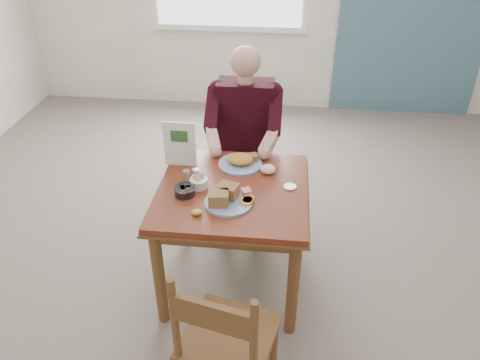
# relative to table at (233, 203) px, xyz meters

# --- Properties ---
(floor) EXTENTS (6.00, 6.00, 0.00)m
(floor) POSITION_rel_table_xyz_m (0.00, 0.00, -0.64)
(floor) COLOR #6A5D56
(floor) RESTS_ON ground
(lemon_wedge) EXTENTS (0.06, 0.05, 0.03)m
(lemon_wedge) POSITION_rel_table_xyz_m (-0.17, -0.28, 0.13)
(lemon_wedge) COLOR gold
(lemon_wedge) RESTS_ON table
(napkin) EXTENTS (0.10, 0.08, 0.06)m
(napkin) POSITION_rel_table_xyz_m (0.20, 0.19, 0.14)
(napkin) COLOR white
(napkin) RESTS_ON table
(metal_dish) EXTENTS (0.09, 0.09, 0.01)m
(metal_dish) POSITION_rel_table_xyz_m (0.34, 0.04, 0.12)
(metal_dish) COLOR silver
(metal_dish) RESTS_ON table
(table) EXTENTS (0.92, 0.92, 0.75)m
(table) POSITION_rel_table_xyz_m (0.00, 0.00, 0.00)
(table) COLOR maroon
(table) RESTS_ON ground
(chair_far) EXTENTS (0.42, 0.42, 0.95)m
(chair_far) POSITION_rel_table_xyz_m (0.00, 0.80, -0.16)
(chair_far) COLOR brown
(chair_far) RESTS_ON ground
(chair_near) EXTENTS (0.51, 0.51, 0.95)m
(chair_near) POSITION_rel_table_xyz_m (0.07, -0.90, -0.16)
(chair_near) COLOR brown
(chair_near) RESTS_ON ground
(diner) EXTENTS (0.53, 0.56, 1.39)m
(diner) POSITION_rel_table_xyz_m (0.00, 0.71, 0.17)
(diner) COLOR #9A9673
(diner) RESTS_ON chair_far
(near_plate) EXTENTS (0.30, 0.28, 0.09)m
(near_plate) POSITION_rel_table_xyz_m (-0.02, -0.15, 0.15)
(near_plate) COLOR white
(near_plate) RESTS_ON table
(far_plate) EXTENTS (0.36, 0.36, 0.08)m
(far_plate) POSITION_rel_table_xyz_m (0.02, 0.28, 0.14)
(far_plate) COLOR white
(far_plate) RESTS_ON table
(caddy) EXTENTS (0.14, 0.14, 0.08)m
(caddy) POSITION_rel_table_xyz_m (-0.21, -0.01, 0.14)
(caddy) COLOR white
(caddy) RESTS_ON table
(shakers) EXTENTS (0.10, 0.07, 0.09)m
(shakers) POSITION_rel_table_xyz_m (-0.26, 0.03, 0.16)
(shakers) COLOR white
(shakers) RESTS_ON table
(creamer) EXTENTS (0.15, 0.15, 0.06)m
(creamer) POSITION_rel_table_xyz_m (-0.27, -0.10, 0.14)
(creamer) COLOR white
(creamer) RESTS_ON table
(menu) EXTENTS (0.21, 0.03, 0.30)m
(menu) POSITION_rel_table_xyz_m (-0.37, 0.24, 0.27)
(menu) COLOR white
(menu) RESTS_ON table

